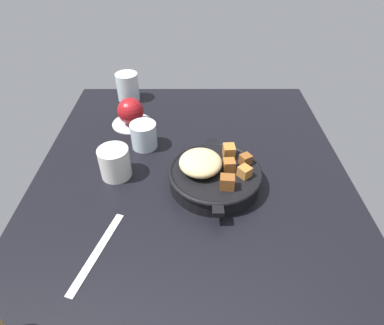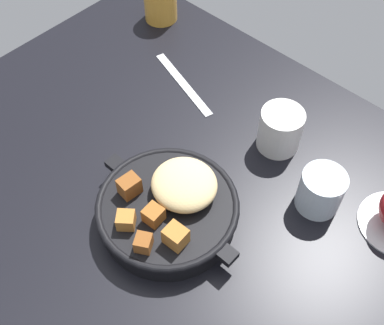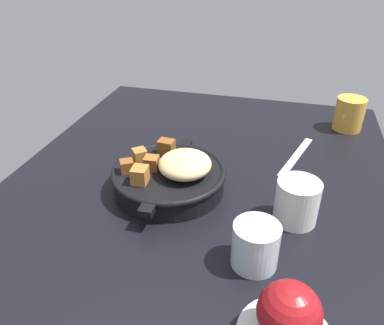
# 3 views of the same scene
# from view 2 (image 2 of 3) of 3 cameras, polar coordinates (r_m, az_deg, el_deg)

# --- Properties ---
(ground_plane) EXTENTS (1.02, 0.77, 0.02)m
(ground_plane) POSITION_cam_2_polar(r_m,az_deg,el_deg) (0.79, -0.60, -4.26)
(ground_plane) COLOR black
(cast_iron_skillet) EXTENTS (0.26, 0.22, 0.08)m
(cast_iron_skillet) POSITION_cam_2_polar(r_m,az_deg,el_deg) (0.73, -2.72, -5.31)
(cast_iron_skillet) COLOR black
(cast_iron_skillet) RESTS_ON ground_plane
(butter_knife) EXTENTS (0.19, 0.07, 0.00)m
(butter_knife) POSITION_cam_2_polar(r_m,az_deg,el_deg) (0.94, -1.05, 9.40)
(butter_knife) COLOR silver
(butter_knife) RESTS_ON ground_plane
(ceramic_mug_white) EXTENTS (0.07, 0.07, 0.08)m
(ceramic_mug_white) POSITION_cam_2_polar(r_m,az_deg,el_deg) (0.83, 10.44, 3.86)
(ceramic_mug_white) COLOR silver
(ceramic_mug_white) RESTS_ON ground_plane
(juice_glass_amber) EXTENTS (0.07, 0.07, 0.08)m
(juice_glass_amber) POSITION_cam_2_polar(r_m,az_deg,el_deg) (1.09, -3.78, 18.54)
(juice_glass_amber) COLOR gold
(juice_glass_amber) RESTS_ON ground_plane
(water_glass_short) EXTENTS (0.07, 0.07, 0.07)m
(water_glass_short) POSITION_cam_2_polar(r_m,az_deg,el_deg) (0.77, 15.06, -3.26)
(water_glass_short) COLOR silver
(water_glass_short) RESTS_ON ground_plane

